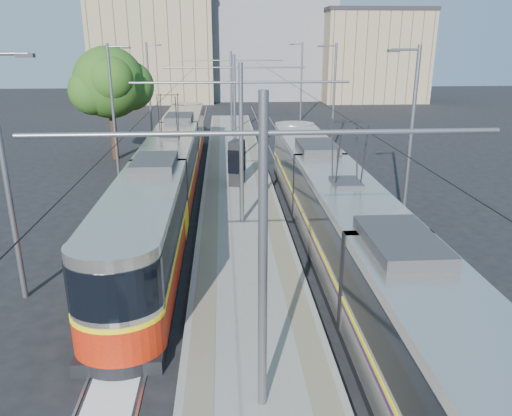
{
  "coord_description": "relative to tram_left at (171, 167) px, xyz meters",
  "views": [
    {
      "loc": [
        -0.75,
        -13.36,
        8.17
      ],
      "look_at": [
        0.52,
        6.08,
        1.6
      ],
      "focal_mm": 35.0,
      "sensor_mm": 36.0,
      "label": 1
    }
  ],
  "objects": [
    {
      "name": "street_lamps",
      "position": [
        3.6,
        7.99,
        2.48
      ],
      "size": [
        15.18,
        38.22,
        8.0
      ],
      "color": "slate",
      "rests_on": "ground"
    },
    {
      "name": "tram_right",
      "position": [
        7.2,
        -9.39,
        0.15
      ],
      "size": [
        2.43,
        28.89,
        5.5
      ],
      "color": "black",
      "rests_on": "ground"
    },
    {
      "name": "tree",
      "position": [
        -4.66,
        9.82,
        3.6
      ],
      "size": [
        5.4,
        4.99,
        7.84
      ],
      "color": "#382314",
      "rests_on": "ground"
    },
    {
      "name": "track_arrow",
      "position": [
        0.0,
        -16.01,
        -1.7
      ],
      "size": [
        1.2,
        5.0,
        0.01
      ],
      "primitive_type": "cube",
      "color": "silver",
      "rests_on": "ground"
    },
    {
      "name": "tactile_strip_left",
      "position": [
        2.15,
        3.99,
        -1.4
      ],
      "size": [
        0.7,
        50.0,
        0.01
      ],
      "primitive_type": "cube",
      "color": "gray",
      "rests_on": "platform"
    },
    {
      "name": "catenary",
      "position": [
        3.6,
        1.14,
        2.82
      ],
      "size": [
        9.2,
        70.0,
        7.0
      ],
      "color": "slate",
      "rests_on": "platform"
    },
    {
      "name": "tactile_strip_right",
      "position": [
        5.05,
        3.99,
        -1.4
      ],
      "size": [
        0.7,
        50.0,
        0.01
      ],
      "primitive_type": "cube",
      "color": "gray",
      "rests_on": "platform"
    },
    {
      "name": "building_left",
      "position": [
        -6.4,
        46.99,
        5.53
      ],
      "size": [
        16.32,
        12.24,
        14.46
      ],
      "color": "gray",
      "rests_on": "ground"
    },
    {
      "name": "shelter",
      "position": [
        3.56,
        1.21,
        -0.07
      ],
      "size": [
        1.04,
        1.32,
        2.55
      ],
      "rotation": [
        0.0,
        0.0,
        -0.32
      ],
      "color": "black",
      "rests_on": "platform"
    },
    {
      "name": "tram_left",
      "position": [
        0.0,
        0.0,
        0.0
      ],
      "size": [
        2.43,
        31.37,
        5.5
      ],
      "color": "black",
      "rests_on": "ground"
    },
    {
      "name": "building_centre",
      "position": [
        9.6,
        50.99,
        7.09
      ],
      "size": [
        18.36,
        14.28,
        17.56
      ],
      "color": "slate",
      "rests_on": "ground"
    },
    {
      "name": "ground",
      "position": [
        3.6,
        -13.01,
        -1.71
      ],
      "size": [
        160.0,
        160.0,
        0.0
      ],
      "primitive_type": "plane",
      "color": "black",
      "rests_on": "ground"
    },
    {
      "name": "building_right",
      "position": [
        23.6,
        44.99,
        4.44
      ],
      "size": [
        14.28,
        10.2,
        12.28
      ],
      "color": "gray",
      "rests_on": "ground"
    },
    {
      "name": "platform",
      "position": [
        3.6,
        3.99,
        -1.56
      ],
      "size": [
        4.0,
        50.0,
        0.3
      ],
      "primitive_type": "cube",
      "color": "gray",
      "rests_on": "ground"
    },
    {
      "name": "rails",
      "position": [
        3.6,
        3.99,
        -1.69
      ],
      "size": [
        8.71,
        70.0,
        0.03
      ],
      "color": "gray",
      "rests_on": "ground"
    }
  ]
}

